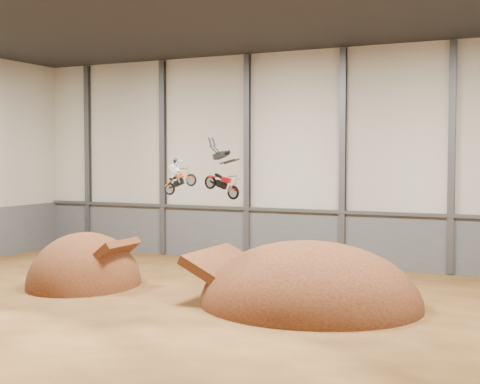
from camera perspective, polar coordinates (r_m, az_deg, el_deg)
name	(u,v)px	position (r m, az deg, el deg)	size (l,w,h in m)	color
floor	(181,310)	(31.39, -5.10, -9.99)	(40.00, 40.00, 0.00)	#4D2F14
back_wall	(294,158)	(44.20, 4.67, 2.93)	(40.00, 0.10, 14.00)	beige
ceiling	(179,3)	(31.37, -5.22, 15.80)	(40.00, 40.00, 0.00)	black
lower_band_back	(294,237)	(44.42, 4.60, -3.86)	(39.80, 0.18, 3.50)	#53555A
steel_rail	(293,210)	(44.10, 4.54, -1.56)	(39.80, 0.35, 0.20)	#47494F
steel_column_0	(88,158)	(52.22, -12.84, 2.87)	(0.40, 0.36, 13.90)	#47494F
steel_column_1	(163,158)	(48.42, -6.59, 2.93)	(0.40, 0.36, 13.90)	#47494F
steel_column_2	(247,158)	(45.28, 0.62, 2.94)	(0.40, 0.36, 13.90)	#47494F
steel_column_3	(343,158)	(42.96, 8.76, 2.90)	(0.40, 0.36, 13.90)	#47494F
steel_column_4	(452,158)	(41.59, 17.62, 2.80)	(0.40, 0.36, 13.90)	#47494F
takeoff_ramp	(85,286)	(37.91, -13.11, -7.79)	(5.87, 6.77, 5.87)	#3E1D0F
landing_ramp	(309,306)	(32.30, 5.93, -9.62)	(10.66, 9.43, 6.15)	#3E1D0F
fmx_rider_a	(182,173)	(35.97, -4.97, 1.67)	(2.11, 0.80, 1.91)	#C0480D
fmx_rider_b	(220,169)	(31.64, -1.73, 2.02)	(2.81, 0.80, 2.41)	red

